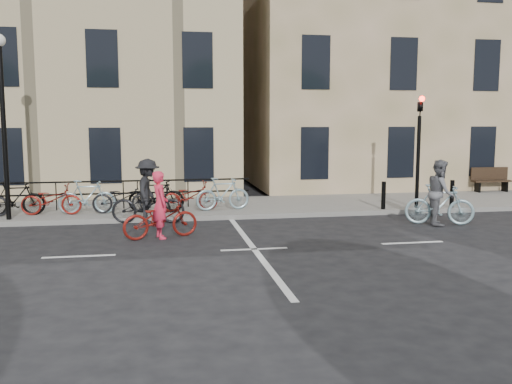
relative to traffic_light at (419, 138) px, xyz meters
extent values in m
plane|color=black|center=(-6.20, -4.34, -2.45)|extent=(120.00, 120.00, 0.00)
cube|color=slate|center=(-10.20, 1.66, -2.38)|extent=(46.00, 4.00, 0.15)
cube|color=#98875C|center=(2.80, 8.66, 3.70)|extent=(14.00, 10.00, 12.00)
cylinder|color=black|center=(0.00, 0.01, -0.80)|extent=(0.12, 0.12, 3.00)
imported|color=black|center=(0.00, 0.01, 1.15)|extent=(0.15, 0.18, 0.90)
sphere|color=#FF0C05|center=(0.00, -0.11, 1.25)|extent=(0.18, 0.18, 0.18)
cylinder|color=black|center=(-12.70, 0.06, 0.20)|extent=(0.14, 0.14, 5.00)
cylinder|color=black|center=(-1.20, -0.09, -1.85)|extent=(0.14, 0.14, 0.90)
cylinder|color=black|center=(1.20, -0.09, -1.85)|extent=(0.14, 0.14, 0.90)
cube|color=black|center=(4.20, 3.31, -2.10)|extent=(0.06, 0.38, 0.40)
cube|color=black|center=(5.40, 3.31, -2.10)|extent=(0.06, 0.38, 0.40)
cube|color=black|center=(4.80, 3.31, -1.87)|extent=(1.60, 0.40, 0.06)
cube|color=black|center=(4.80, 3.49, -1.58)|extent=(1.60, 0.06, 0.50)
cube|color=black|center=(-10.02, 1.56, -1.83)|extent=(9.35, 0.04, 0.95)
imported|color=black|center=(-12.65, 0.66, -1.78)|extent=(1.75, 0.49, 1.05)
imported|color=maroon|center=(-11.60, 0.66, -1.83)|extent=(1.80, 0.63, 0.95)
imported|color=#8CAEB7|center=(-10.55, 0.66, -1.78)|extent=(1.75, 0.49, 1.05)
imported|color=black|center=(-9.50, 0.66, -1.83)|extent=(1.80, 0.63, 0.95)
imported|color=black|center=(-8.45, 0.66, -1.78)|extent=(1.75, 0.49, 1.05)
imported|color=maroon|center=(-7.40, 0.66, -1.83)|extent=(1.80, 0.63, 0.95)
imported|color=#8CAEB7|center=(-6.35, 0.66, -1.78)|extent=(1.75, 0.49, 1.05)
imported|color=maroon|center=(-8.36, -2.65, -1.94)|extent=(2.07, 1.17, 1.03)
imported|color=#EC294A|center=(-8.36, -2.65, -1.58)|extent=(0.57, 0.72, 1.74)
imported|color=#8CAEB7|center=(-0.35, -2.19, -1.86)|extent=(2.04, 1.20, 1.18)
imported|color=slate|center=(-0.35, -2.19, -1.50)|extent=(1.00, 1.12, 1.90)
imported|color=black|center=(-8.69, -0.44, -1.89)|extent=(2.22, 1.04, 1.12)
imported|color=black|center=(-8.69, -0.44, -1.50)|extent=(0.88, 1.32, 1.90)
camera|label=1|loc=(-8.49, -17.33, 0.64)|focal=40.00mm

